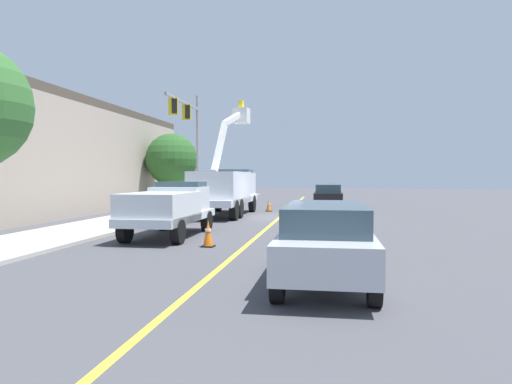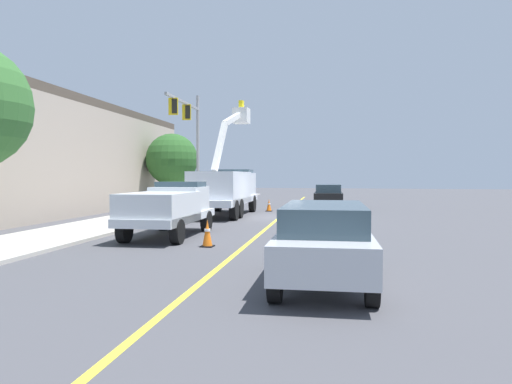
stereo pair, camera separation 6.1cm
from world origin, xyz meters
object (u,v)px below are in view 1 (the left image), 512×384
Objects in this scene: service_pickup_truck at (169,207)px; passing_minivan at (328,195)px; traffic_cone_mid_front at (269,205)px; trailing_sedan at (326,238)px; traffic_cone_leading at (208,233)px; utility_bucket_truck at (226,188)px; traffic_signal_mast at (190,130)px.

passing_minivan is at bearing -16.16° from service_pickup_truck.
service_pickup_truck is 7.32× the size of traffic_cone_mid_front.
service_pickup_truck is 8.93m from trailing_sedan.
traffic_cone_mid_front is (19.30, 5.09, -0.59)m from trailing_sedan.
passing_minivan reaches higher than traffic_cone_mid_front.
traffic_cone_mid_front is at bearing 3.79° from traffic_cone_leading.
trailing_sedan is (-15.88, -6.96, -0.63)m from utility_bucket_truck.
service_pickup_truck is 13.86m from traffic_signal_mast.
utility_bucket_truck is 1.46× the size of service_pickup_truck.
trailing_sedan is 6.28× the size of traffic_cone_mid_front.
service_pickup_truck reaches higher than traffic_cone_mid_front.
passing_minivan is at bearing 3.87° from trailing_sedan.
trailing_sedan is at bearing -165.22° from traffic_cone_mid_front.
service_pickup_truck is at bearing 174.59° from traffic_cone_mid_front.
trailing_sedan reaches higher than traffic_cone_mid_front.
utility_bucket_truck is 5.83m from traffic_signal_mast.
utility_bucket_truck is at bearing 23.65° from trailing_sedan.
traffic_signal_mast reaches higher than trailing_sedan.
service_pickup_truck is 13.08m from traffic_cone_mid_front.
service_pickup_truck is at bearing 47.53° from traffic_cone_leading.
utility_bucket_truck is 17.35m from trailing_sedan.
utility_bucket_truck is 9.62m from service_pickup_truck.
service_pickup_truck reaches higher than passing_minivan.
utility_bucket_truck is at bearing 151.41° from traffic_cone_mid_front.
utility_bucket_truck is 1.70× the size of trailing_sedan.
passing_minivan is 1.00× the size of trailing_sedan.
passing_minivan reaches higher than traffic_cone_leading.
traffic_cone_mid_front is at bearing -5.41° from service_pickup_truck.
trailing_sedan is 5.93m from traffic_cone_leading.
passing_minivan is at bearing -65.96° from traffic_signal_mast.
traffic_cone_mid_front is (13.00, -1.23, -0.73)m from service_pickup_truck.
utility_bucket_truck is 4.08m from traffic_cone_mid_front.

